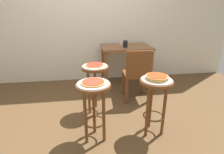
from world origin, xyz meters
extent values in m
plane|color=brown|center=(0.00, 0.00, 0.00)|extent=(6.00, 6.00, 0.00)
cube|color=silver|center=(0.00, 1.65, 1.50)|extent=(6.00, 0.10, 3.00)
cylinder|color=brown|center=(-0.02, -0.33, 0.67)|extent=(0.37, 0.37, 0.03)
cylinder|color=brown|center=(-0.02, -0.22, 0.33)|extent=(0.04, 0.04, 0.65)
cylinder|color=brown|center=(-0.12, -0.39, 0.33)|extent=(0.04, 0.04, 0.65)
cylinder|color=brown|center=(0.08, -0.39, 0.33)|extent=(0.04, 0.04, 0.65)
torus|color=brown|center=(-0.02, -0.33, 0.23)|extent=(0.25, 0.25, 0.02)
cylinder|color=silver|center=(-0.02, -0.33, 0.69)|extent=(0.34, 0.34, 0.01)
cylinder|color=tan|center=(-0.02, -0.33, 0.71)|extent=(0.26, 0.26, 0.01)
cylinder|color=#B23823|center=(-0.02, -0.33, 0.72)|extent=(0.23, 0.23, 0.01)
cylinder|color=brown|center=(0.68, -0.32, 0.67)|extent=(0.37, 0.37, 0.03)
cylinder|color=brown|center=(0.68, -0.20, 0.33)|extent=(0.04, 0.04, 0.65)
cylinder|color=brown|center=(0.58, -0.37, 0.33)|extent=(0.04, 0.04, 0.65)
cylinder|color=brown|center=(0.78, -0.37, 0.33)|extent=(0.04, 0.04, 0.65)
torus|color=brown|center=(0.68, -0.32, 0.23)|extent=(0.25, 0.25, 0.02)
cylinder|color=silver|center=(0.68, -0.32, 0.69)|extent=(0.34, 0.34, 0.01)
cylinder|color=tan|center=(0.68, -0.32, 0.72)|extent=(0.25, 0.25, 0.04)
cylinder|color=red|center=(0.68, -0.32, 0.74)|extent=(0.22, 0.22, 0.01)
cylinder|color=brown|center=(0.03, 0.28, 0.67)|extent=(0.37, 0.37, 0.03)
cylinder|color=brown|center=(0.03, 0.40, 0.33)|extent=(0.04, 0.04, 0.65)
cylinder|color=brown|center=(-0.07, 0.23, 0.33)|extent=(0.04, 0.04, 0.65)
cylinder|color=brown|center=(0.13, 0.23, 0.33)|extent=(0.04, 0.04, 0.65)
torus|color=brown|center=(0.03, 0.28, 0.23)|extent=(0.25, 0.25, 0.02)
cylinder|color=white|center=(0.03, 0.28, 0.69)|extent=(0.34, 0.34, 0.01)
cylinder|color=tan|center=(0.03, 0.28, 0.71)|extent=(0.26, 0.26, 0.01)
cylinder|color=red|center=(0.03, 0.28, 0.72)|extent=(0.22, 0.22, 0.01)
cube|color=brown|center=(0.67, 1.23, 0.74)|extent=(0.92, 0.65, 0.04)
cube|color=brown|center=(0.26, 0.95, 0.36)|extent=(0.06, 0.06, 0.72)
cube|color=brown|center=(1.08, 0.95, 0.36)|extent=(0.06, 0.06, 0.72)
cube|color=brown|center=(0.26, 1.50, 0.36)|extent=(0.06, 0.06, 0.72)
cube|color=brown|center=(1.08, 1.50, 0.36)|extent=(0.06, 0.06, 0.72)
cylinder|color=black|center=(0.63, 1.11, 0.83)|extent=(0.08, 0.08, 0.12)
cylinder|color=white|center=(0.59, 1.29, 0.80)|extent=(0.04, 0.04, 0.07)
cube|color=brown|center=(0.71, 0.60, 0.43)|extent=(0.42, 0.42, 0.04)
cube|color=brown|center=(0.70, 0.42, 0.65)|extent=(0.40, 0.05, 0.40)
cube|color=brown|center=(0.90, 0.77, 0.21)|extent=(0.04, 0.04, 0.42)
cube|color=brown|center=(0.54, 0.79, 0.21)|extent=(0.04, 0.04, 0.42)
cube|color=brown|center=(0.88, 0.42, 0.21)|extent=(0.04, 0.04, 0.42)
cube|color=brown|center=(0.52, 0.43, 0.21)|extent=(0.04, 0.04, 0.42)
camera|label=1|loc=(-0.07, -2.08, 1.43)|focal=29.03mm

